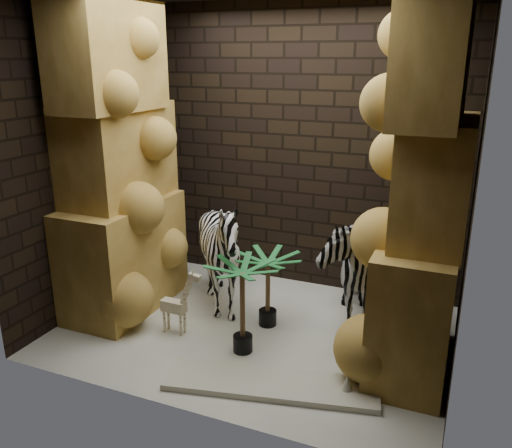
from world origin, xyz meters
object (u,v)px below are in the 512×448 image
at_px(surfboard, 271,384).
at_px(palm_back, 242,308).
at_px(zebra_right, 346,254).
at_px(palm_front, 268,290).
at_px(zebra_left, 222,259).
at_px(giraffe_toy, 173,299).

bearing_deg(surfboard, palm_back, 124.11).
relative_size(zebra_right, palm_front, 1.87).
height_order(zebra_right, palm_back, zebra_right).
bearing_deg(zebra_left, palm_front, -1.36).
bearing_deg(zebra_left, zebra_right, 21.88).
bearing_deg(palm_back, surfboard, -43.67).
relative_size(zebra_left, palm_back, 1.48).
distance_m(palm_front, surfboard, 1.05).
xyz_separation_m(zebra_left, palm_back, (0.49, -0.60, -0.14)).
relative_size(giraffe_toy, surfboard, 0.41).
bearing_deg(zebra_left, palm_back, -43.41).
distance_m(zebra_right, palm_back, 1.15).
height_order(giraffe_toy, palm_back, palm_back).
relative_size(zebra_right, zebra_left, 1.10).
xyz_separation_m(zebra_right, palm_back, (-0.67, -0.90, -0.27)).
bearing_deg(palm_front, palm_back, -92.87).
relative_size(palm_front, palm_back, 0.87).
bearing_deg(zebra_right, palm_front, -167.77).
distance_m(zebra_left, giraffe_toy, 0.63).
bearing_deg(giraffe_toy, palm_back, -3.59).
bearing_deg(palm_front, surfboard, -67.14).
bearing_deg(surfboard, zebra_left, 119.95).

